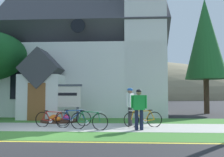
{
  "coord_description": "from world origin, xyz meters",
  "views": [
    {
      "loc": [
        3.74,
        -9.56,
        1.52
      ],
      "look_at": [
        3.0,
        3.58,
        2.3
      ],
      "focal_mm": 39.93,
      "sensor_mm": 36.0,
      "label": 1
    }
  ],
  "objects_px": {
    "bicycle_silver": "(52,119)",
    "bicycle_orange": "(73,118)",
    "cyclist_in_orange_jersey": "(139,106)",
    "cyclist_in_red_jersey": "(130,103)",
    "roadside_conifer": "(205,39)",
    "bicycle_green": "(89,121)",
    "bicycle_white": "(143,119)",
    "church_sign": "(62,97)"
  },
  "relations": [
    {
      "from": "church_sign",
      "to": "bicycle_silver",
      "type": "xyz_separation_m",
      "value": [
        0.27,
        -2.73,
        -0.97
      ]
    },
    {
      "from": "bicycle_silver",
      "to": "bicycle_orange",
      "type": "bearing_deg",
      "value": 35.21
    },
    {
      "from": "bicycle_white",
      "to": "bicycle_orange",
      "type": "xyz_separation_m",
      "value": [
        -3.25,
        0.28,
        0.0
      ]
    },
    {
      "from": "church_sign",
      "to": "bicycle_orange",
      "type": "relative_size",
      "value": 1.31
    },
    {
      "from": "cyclist_in_orange_jersey",
      "to": "cyclist_in_red_jersey",
      "type": "relative_size",
      "value": 0.95
    },
    {
      "from": "bicycle_green",
      "to": "cyclist_in_red_jersey",
      "type": "bearing_deg",
      "value": 34.2
    },
    {
      "from": "bicycle_green",
      "to": "bicycle_orange",
      "type": "xyz_separation_m",
      "value": [
        -0.91,
        1.12,
        -0.0
      ]
    },
    {
      "from": "bicycle_green",
      "to": "bicycle_silver",
      "type": "height_order",
      "value": "bicycle_green"
    },
    {
      "from": "bicycle_white",
      "to": "bicycle_silver",
      "type": "xyz_separation_m",
      "value": [
        -4.06,
        -0.29,
        -0.01
      ]
    },
    {
      "from": "church_sign",
      "to": "bicycle_green",
      "type": "xyz_separation_m",
      "value": [
        1.99,
        -3.28,
        -0.96
      ]
    },
    {
      "from": "cyclist_in_orange_jersey",
      "to": "bicycle_white",
      "type": "bearing_deg",
      "value": 75.88
    },
    {
      "from": "bicycle_white",
      "to": "cyclist_in_orange_jersey",
      "type": "bearing_deg",
      "value": -104.12
    },
    {
      "from": "church_sign",
      "to": "roadside_conifer",
      "type": "distance_m",
      "value": 11.79
    },
    {
      "from": "bicycle_green",
      "to": "bicycle_white",
      "type": "height_order",
      "value": "bicycle_green"
    },
    {
      "from": "bicycle_silver",
      "to": "bicycle_white",
      "type": "bearing_deg",
      "value": 4.08
    },
    {
      "from": "bicycle_green",
      "to": "roadside_conifer",
      "type": "height_order",
      "value": "roadside_conifer"
    },
    {
      "from": "bicycle_silver",
      "to": "roadside_conifer",
      "type": "relative_size",
      "value": 0.19
    },
    {
      "from": "bicycle_white",
      "to": "bicycle_orange",
      "type": "relative_size",
      "value": 1.01
    },
    {
      "from": "bicycle_green",
      "to": "roadside_conifer",
      "type": "xyz_separation_m",
      "value": [
        7.61,
        8.58,
        5.29
      ]
    },
    {
      "from": "bicycle_white",
      "to": "cyclist_in_red_jersey",
      "type": "bearing_deg",
      "value": 148.37
    },
    {
      "from": "church_sign",
      "to": "bicycle_orange",
      "type": "xyz_separation_m",
      "value": [
        1.08,
        -2.16,
        -0.96
      ]
    },
    {
      "from": "roadside_conifer",
      "to": "church_sign",
      "type": "bearing_deg",
      "value": -151.09
    },
    {
      "from": "bicycle_white",
      "to": "cyclist_in_orange_jersey",
      "type": "relative_size",
      "value": 1.03
    },
    {
      "from": "cyclist_in_orange_jersey",
      "to": "roadside_conifer",
      "type": "distance_m",
      "value": 11.29
    },
    {
      "from": "cyclist_in_red_jersey",
      "to": "roadside_conifer",
      "type": "distance_m",
      "value": 10.49
    },
    {
      "from": "church_sign",
      "to": "cyclist_in_orange_jersey",
      "type": "bearing_deg",
      "value": -39.54
    },
    {
      "from": "church_sign",
      "to": "bicycle_silver",
      "type": "relative_size",
      "value": 1.33
    },
    {
      "from": "bicycle_green",
      "to": "bicycle_white",
      "type": "bearing_deg",
      "value": 19.8
    },
    {
      "from": "bicycle_orange",
      "to": "bicycle_silver",
      "type": "distance_m",
      "value": 0.99
    },
    {
      "from": "cyclist_in_orange_jersey",
      "to": "bicycle_green",
      "type": "bearing_deg",
      "value": 177.34
    },
    {
      "from": "bicycle_orange",
      "to": "roadside_conifer",
      "type": "relative_size",
      "value": 0.19
    },
    {
      "from": "bicycle_orange",
      "to": "bicycle_silver",
      "type": "bearing_deg",
      "value": -144.79
    },
    {
      "from": "church_sign",
      "to": "cyclist_in_orange_jersey",
      "type": "height_order",
      "value": "church_sign"
    },
    {
      "from": "cyclist_in_red_jersey",
      "to": "cyclist_in_orange_jersey",
      "type": "bearing_deg",
      "value": -75.27
    },
    {
      "from": "bicycle_silver",
      "to": "cyclist_in_orange_jersey",
      "type": "relative_size",
      "value": 1.0
    },
    {
      "from": "cyclist_in_orange_jersey",
      "to": "roadside_conifer",
      "type": "height_order",
      "value": "roadside_conifer"
    },
    {
      "from": "bicycle_white",
      "to": "bicycle_silver",
      "type": "height_order",
      "value": "bicycle_white"
    },
    {
      "from": "cyclist_in_orange_jersey",
      "to": "bicycle_orange",
      "type": "bearing_deg",
      "value": 157.97
    },
    {
      "from": "bicycle_white",
      "to": "bicycle_silver",
      "type": "distance_m",
      "value": 4.07
    },
    {
      "from": "church_sign",
      "to": "bicycle_orange",
      "type": "bearing_deg",
      "value": -63.51
    },
    {
      "from": "bicycle_green",
      "to": "cyclist_in_red_jersey",
      "type": "relative_size",
      "value": 0.94
    },
    {
      "from": "bicycle_green",
      "to": "church_sign",
      "type": "bearing_deg",
      "value": 121.23
    }
  ]
}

